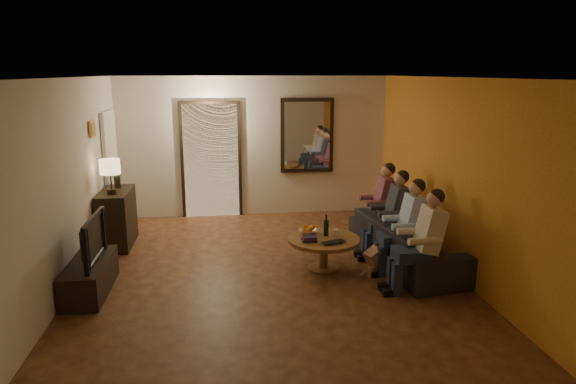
{
  "coord_description": "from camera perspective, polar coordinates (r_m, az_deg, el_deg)",
  "views": [
    {
      "loc": [
        -0.57,
        -6.54,
        2.67
      ],
      "look_at": [
        0.3,
        0.3,
        1.05
      ],
      "focal_mm": 32.0,
      "sensor_mm": 36.0,
      "label": 1
    }
  ],
  "objects": [
    {
      "name": "tv",
      "position": [
        6.7,
        -21.49,
        -4.91
      ],
      "size": [
        0.99,
        0.13,
        0.57
      ],
      "primitive_type": "imported",
      "rotation": [
        0.0,
        0.0,
        1.57
      ],
      "color": "black",
      "rests_on": "tv_stand"
    },
    {
      "name": "left_wall",
      "position": [
        6.95,
        -23.21,
        0.78
      ],
      "size": [
        0.02,
        6.0,
        2.6
      ],
      "primitive_type": "cube",
      "color": "beige",
      "rests_on": "floor"
    },
    {
      "name": "flower_vase",
      "position": [
        8.52,
        -18.51,
        1.9
      ],
      "size": [
        0.14,
        0.14,
        0.44
      ],
      "primitive_type": null,
      "color": "red",
      "rests_on": "dresser"
    },
    {
      "name": "mirror_frame",
      "position": [
        9.7,
        2.13,
        6.29
      ],
      "size": [
        1.0,
        0.05,
        1.4
      ],
      "primitive_type": "cube",
      "color": "black",
      "rests_on": "back_wall"
    },
    {
      "name": "fridge_glimpse",
      "position": [
        9.69,
        -7.02,
        2.6
      ],
      "size": [
        0.45,
        0.03,
        1.7
      ],
      "primitive_type": "cube",
      "color": "silver",
      "rests_on": "floor"
    },
    {
      "name": "book_stack",
      "position": [
        6.92,
        2.37,
        -5.19
      ],
      "size": [
        0.2,
        0.15,
        0.07
      ],
      "primitive_type": null,
      "color": "black",
      "rests_on": "coffee_table"
    },
    {
      "name": "door_trim",
      "position": [
        9.65,
        -8.53,
        3.41
      ],
      "size": [
        1.12,
        0.04,
        2.22
      ],
      "primitive_type": "cube",
      "color": "black",
      "rests_on": "floor"
    },
    {
      "name": "sofa",
      "position": [
        7.45,
        12.92,
        -5.54
      ],
      "size": [
        2.27,
        1.14,
        0.63
      ],
      "primitive_type": "imported",
      "rotation": [
        0.0,
        0.0,
        1.71
      ],
      "color": "black",
      "rests_on": "floor"
    },
    {
      "name": "tv_stand",
      "position": [
        6.86,
        -21.14,
        -8.78
      ],
      "size": [
        0.45,
        1.22,
        0.41
      ],
      "primitive_type": "cube",
      "color": "black",
      "rests_on": "floor"
    },
    {
      "name": "wine_bottle",
      "position": [
        7.12,
        4.26,
        -3.67
      ],
      "size": [
        0.07,
        0.07,
        0.31
      ],
      "primitive_type": null,
      "color": "black",
      "rests_on": "coffee_table"
    },
    {
      "name": "floor",
      "position": [
        7.09,
        -2.13,
        -8.92
      ],
      "size": [
        5.0,
        6.0,
        0.01
      ],
      "primitive_type": "cube",
      "color": "#421D11",
      "rests_on": "ground"
    },
    {
      "name": "white_door",
      "position": [
        9.19,
        -19.01,
        2.15
      ],
      "size": [
        0.06,
        0.85,
        2.04
      ],
      "primitive_type": "cube",
      "color": "white",
      "rests_on": "floor"
    },
    {
      "name": "right_wall",
      "position": [
        7.35,
        17.59,
        1.86
      ],
      "size": [
        0.02,
        6.0,
        2.6
      ],
      "primitive_type": "cube",
      "color": "beige",
      "rests_on": "floor"
    },
    {
      "name": "person_c",
      "position": [
        7.6,
        11.55,
        -2.86
      ],
      "size": [
        0.6,
        0.4,
        1.2
      ],
      "primitive_type": null,
      "color": "tan",
      "rests_on": "sofa"
    },
    {
      "name": "table_lamp",
      "position": [
        8.08,
        -19.11,
        1.63
      ],
      "size": [
        0.3,
        0.3,
        0.54
      ],
      "primitive_type": null,
      "color": "beige",
      "rests_on": "dresser"
    },
    {
      "name": "mirror_glass",
      "position": [
        9.67,
        2.16,
        6.27
      ],
      "size": [
        0.86,
        0.02,
        1.26
      ],
      "primitive_type": "cube",
      "color": "white",
      "rests_on": "back_wall"
    },
    {
      "name": "framed_art",
      "position": [
        8.11,
        -20.91,
        6.56
      ],
      "size": [
        0.03,
        0.28,
        0.24
      ],
      "primitive_type": "cube",
      "color": "#B28C33",
      "rests_on": "left_wall"
    },
    {
      "name": "back_wall",
      "position": [
        9.65,
        -3.81,
        5.04
      ],
      "size": [
        5.0,
        0.02,
        2.6
      ],
      "primitive_type": "cube",
      "color": "beige",
      "rests_on": "floor"
    },
    {
      "name": "coffee_table",
      "position": [
        7.14,
        3.97,
        -6.84
      ],
      "size": [
        1.26,
        1.26,
        0.45
      ],
      "primitive_type": "cylinder",
      "rotation": [
        0.0,
        0.0,
        -0.33
      ],
      "color": "brown",
      "rests_on": "floor"
    },
    {
      "name": "wine_glass",
      "position": [
        7.13,
        5.35,
        -4.55
      ],
      "size": [
        0.06,
        0.06,
        0.1
      ],
      "primitive_type": "cylinder",
      "color": "silver",
      "rests_on": "coffee_table"
    },
    {
      "name": "bowl",
      "position": [
        7.23,
        2.26,
        -4.41
      ],
      "size": [
        0.26,
        0.26,
        0.06
      ],
      "primitive_type": "imported",
      "color": "white",
      "rests_on": "coffee_table"
    },
    {
      "name": "person_d",
      "position": [
        8.15,
        10.21,
        -1.71
      ],
      "size": [
        0.6,
        0.4,
        1.2
      ],
      "primitive_type": null,
      "color": "tan",
      "rests_on": "sofa"
    },
    {
      "name": "front_wall",
      "position": [
        3.84,
        1.8,
        -7.7
      ],
      "size": [
        5.0,
        0.02,
        2.6
      ],
      "primitive_type": "cube",
      "color": "beige",
      "rests_on": "floor"
    },
    {
      "name": "art_canvas",
      "position": [
        8.1,
        -20.81,
        6.56
      ],
      "size": [
        0.01,
        0.22,
        0.18
      ],
      "primitive_type": "cube",
      "color": "brown",
      "rests_on": "left_wall"
    },
    {
      "name": "oranges",
      "position": [
        7.21,
        2.27,
        -3.89
      ],
      "size": [
        0.2,
        0.2,
        0.08
      ],
      "primitive_type": null,
      "color": "orange",
      "rests_on": "bowl"
    },
    {
      "name": "laptop",
      "position": [
        6.82,
        5.29,
        -5.72
      ],
      "size": [
        0.38,
        0.32,
        0.03
      ],
      "primitive_type": "imported",
      "rotation": [
        0.0,
        0.0,
        0.39
      ],
      "color": "black",
      "rests_on": "coffee_table"
    },
    {
      "name": "dresser",
      "position": [
        8.45,
        -18.46,
        -2.78
      ],
      "size": [
        0.45,
        0.99,
        0.88
      ],
      "primitive_type": "cube",
      "color": "black",
      "rests_on": "floor"
    },
    {
      "name": "person_b",
      "position": [
        7.06,
        13.1,
        -4.18
      ],
      "size": [
        0.6,
        0.4,
        1.2
      ],
      "primitive_type": null,
      "color": "tan",
      "rests_on": "sofa"
    },
    {
      "name": "person_a",
      "position": [
        6.53,
        14.91,
        -5.72
      ],
      "size": [
        0.6,
        0.4,
        1.2
      ],
      "primitive_type": null,
      "color": "tan",
      "rests_on": "sofa"
    },
    {
      "name": "kitchen_doorway",
      "position": [
        9.66,
        -8.53,
        3.42
      ],
      "size": [
        1.0,
        0.06,
        2.1
      ],
      "primitive_type": "cube",
      "color": "#FFE0A5",
      "rests_on": "floor"
    },
    {
      "name": "ceiling",
      "position": [
        6.56,
        -2.32,
        12.6
      ],
      "size": [
        5.0,
        6.0,
        0.01
      ],
      "primitive_type": "cube",
      "color": "white",
      "rests_on": "back_wall"
    },
    {
      "name": "orange_accent",
      "position": [
        7.35,
        17.52,
        1.86
      ],
      "size": [
        0.01,
        6.0,
        2.6
      ],
      "primitive_type": "cube",
      "color": "gold",
      "rests_on": "right_wall"
    },
    {
      "name": "dog",
      "position": [
        7.09,
        10.29,
        -6.7
      ],
      "size": [
        0.61,
        0.45,
        0.56
      ],
      "primitive_type": null,
      "rotation": [
        0.0,
        0.0,
        0.43
      ],
      "color": "#A6714C",
      "rests_on": "floor"
    }
  ]
}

